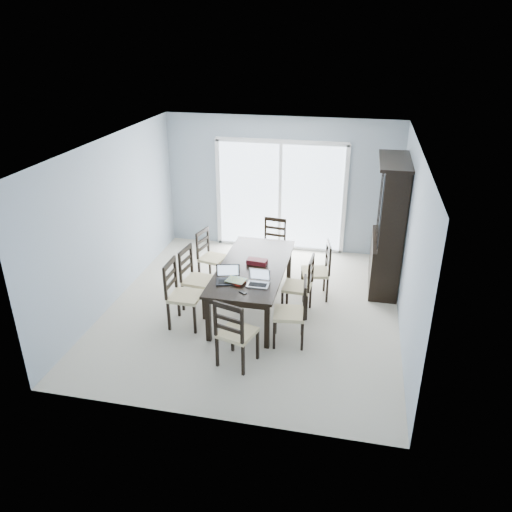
{
  "coord_description": "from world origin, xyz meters",
  "views": [
    {
      "loc": [
        1.49,
        -6.7,
        4.07
      ],
      "look_at": [
        0.05,
        0.0,
        0.92
      ],
      "focal_mm": 35.0,
      "sensor_mm": 36.0,
      "label": 1
    }
  ],
  "objects_px": {
    "chair_end_far": "(273,239)",
    "laptop_dark": "(228,279)",
    "chair_right_far": "(321,265)",
    "china_hutch": "(389,227)",
    "cell_phone": "(243,292)",
    "chair_right_mid": "(304,280)",
    "chair_end_near": "(233,327)",
    "hot_tub": "(264,210)",
    "laptop_silver": "(258,282)",
    "chair_left_mid": "(193,272)",
    "chair_right_near": "(296,305)",
    "game_box": "(257,262)",
    "dining_table": "(253,270)",
    "chair_left_far": "(208,250)",
    "chair_left_near": "(178,287)"
  },
  "relations": [
    {
      "from": "china_hutch",
      "to": "game_box",
      "type": "distance_m",
      "value": 2.31
    },
    {
      "from": "dining_table",
      "to": "chair_left_far",
      "type": "relative_size",
      "value": 2.05
    },
    {
      "from": "dining_table",
      "to": "chair_left_mid",
      "type": "distance_m",
      "value": 0.95
    },
    {
      "from": "chair_left_near",
      "to": "chair_right_near",
      "type": "xyz_separation_m",
      "value": [
        1.75,
        -0.12,
        -0.03
      ]
    },
    {
      "from": "chair_right_far",
      "to": "laptop_dark",
      "type": "relative_size",
      "value": 2.86
    },
    {
      "from": "cell_phone",
      "to": "china_hutch",
      "type": "bearing_deg",
      "value": 80.8
    },
    {
      "from": "hot_tub",
      "to": "chair_right_mid",
      "type": "bearing_deg",
      "value": -69.22
    },
    {
      "from": "chair_right_near",
      "to": "chair_right_far",
      "type": "relative_size",
      "value": 1.03
    },
    {
      "from": "cell_phone",
      "to": "game_box",
      "type": "distance_m",
      "value": 0.94
    },
    {
      "from": "china_hutch",
      "to": "chair_end_near",
      "type": "distance_m",
      "value": 3.41
    },
    {
      "from": "chair_left_far",
      "to": "chair_right_near",
      "type": "relative_size",
      "value": 0.95
    },
    {
      "from": "dining_table",
      "to": "chair_right_far",
      "type": "bearing_deg",
      "value": 31.41
    },
    {
      "from": "dining_table",
      "to": "laptop_dark",
      "type": "height_order",
      "value": "laptop_dark"
    },
    {
      "from": "dining_table",
      "to": "chair_left_near",
      "type": "relative_size",
      "value": 1.87
    },
    {
      "from": "laptop_silver",
      "to": "chair_end_near",
      "type": "bearing_deg",
      "value": -97.58
    },
    {
      "from": "china_hutch",
      "to": "cell_phone",
      "type": "bearing_deg",
      "value": -133.02
    },
    {
      "from": "chair_left_near",
      "to": "laptop_silver",
      "type": "bearing_deg",
      "value": 93.7
    },
    {
      "from": "chair_right_far",
      "to": "cell_phone",
      "type": "height_order",
      "value": "chair_right_far"
    },
    {
      "from": "dining_table",
      "to": "game_box",
      "type": "distance_m",
      "value": 0.15
    },
    {
      "from": "chair_right_mid",
      "to": "hot_tub",
      "type": "xyz_separation_m",
      "value": [
        -1.28,
        3.38,
        -0.13
      ]
    },
    {
      "from": "chair_right_mid",
      "to": "chair_end_near",
      "type": "height_order",
      "value": "chair_end_near"
    },
    {
      "from": "chair_end_near",
      "to": "chair_right_mid",
      "type": "bearing_deg",
      "value": 81.64
    },
    {
      "from": "chair_right_near",
      "to": "china_hutch",
      "type": "bearing_deg",
      "value": -38.51
    },
    {
      "from": "chair_right_far",
      "to": "chair_end_near",
      "type": "xyz_separation_m",
      "value": [
        -0.92,
        -2.12,
        0.02
      ]
    },
    {
      "from": "cell_phone",
      "to": "chair_end_near",
      "type": "bearing_deg",
      "value": -53.83
    },
    {
      "from": "dining_table",
      "to": "chair_left_near",
      "type": "distance_m",
      "value": 1.17
    },
    {
      "from": "cell_phone",
      "to": "chair_left_near",
      "type": "bearing_deg",
      "value": -157.19
    },
    {
      "from": "dining_table",
      "to": "chair_left_near",
      "type": "xyz_separation_m",
      "value": [
        -0.97,
        -0.67,
        -0.05
      ]
    },
    {
      "from": "chair_end_far",
      "to": "hot_tub",
      "type": "bearing_deg",
      "value": -66.27
    },
    {
      "from": "china_hutch",
      "to": "chair_right_far",
      "type": "bearing_deg",
      "value": -148.01
    },
    {
      "from": "chair_right_mid",
      "to": "chair_end_near",
      "type": "bearing_deg",
      "value": 157.97
    },
    {
      "from": "chair_right_near",
      "to": "chair_left_near",
      "type": "bearing_deg",
      "value": 79.03
    },
    {
      "from": "china_hutch",
      "to": "game_box",
      "type": "relative_size",
      "value": 7.18
    },
    {
      "from": "chair_left_far",
      "to": "chair_end_far",
      "type": "height_order",
      "value": "chair_end_far"
    },
    {
      "from": "cell_phone",
      "to": "hot_tub",
      "type": "relative_size",
      "value": 0.06
    },
    {
      "from": "game_box",
      "to": "hot_tub",
      "type": "xyz_separation_m",
      "value": [
        -0.55,
        3.33,
        -0.34
      ]
    },
    {
      "from": "chair_end_far",
      "to": "laptop_dark",
      "type": "relative_size",
      "value": 2.85
    },
    {
      "from": "chair_right_far",
      "to": "laptop_dark",
      "type": "distance_m",
      "value": 1.74
    },
    {
      "from": "china_hutch",
      "to": "chair_left_near",
      "type": "relative_size",
      "value": 1.87
    },
    {
      "from": "laptop_dark",
      "to": "chair_end_far",
      "type": "bearing_deg",
      "value": 67.75
    },
    {
      "from": "chair_right_far",
      "to": "chair_end_far",
      "type": "bearing_deg",
      "value": 34.48
    },
    {
      "from": "chair_left_mid",
      "to": "chair_right_near",
      "type": "height_order",
      "value": "chair_left_mid"
    },
    {
      "from": "laptop_silver",
      "to": "cell_phone",
      "type": "bearing_deg",
      "value": -120.5
    },
    {
      "from": "cell_phone",
      "to": "laptop_silver",
      "type": "bearing_deg",
      "value": 92.85
    },
    {
      "from": "china_hutch",
      "to": "chair_left_far",
      "type": "height_order",
      "value": "china_hutch"
    },
    {
      "from": "chair_end_near",
      "to": "laptop_silver",
      "type": "height_order",
      "value": "chair_end_near"
    },
    {
      "from": "chair_right_mid",
      "to": "laptop_dark",
      "type": "xyz_separation_m",
      "value": [
        -1.01,
        -0.63,
        0.22
      ]
    },
    {
      "from": "laptop_silver",
      "to": "chair_right_near",
      "type": "bearing_deg",
      "value": -16.56
    },
    {
      "from": "chair_left_mid",
      "to": "chair_left_near",
      "type": "bearing_deg",
      "value": 4.3
    },
    {
      "from": "dining_table",
      "to": "chair_right_near",
      "type": "bearing_deg",
      "value": -44.91
    }
  ]
}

